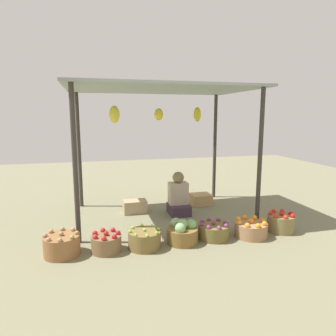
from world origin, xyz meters
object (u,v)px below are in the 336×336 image
at_px(wooden_crate_near_vendor, 201,199).
at_px(basket_oranges, 251,229).
at_px(vendor_person, 178,198).
at_px(wooden_crate_stacked_rear, 135,206).
at_px(basket_limes, 145,239).
at_px(basket_red_tomatoes, 281,223).
at_px(basket_potatoes, 62,245).
at_px(basket_purple_onions, 214,231).
at_px(basket_cabbages, 182,233).
at_px(basket_red_apples, 106,243).

bearing_deg(wooden_crate_near_vendor, basket_oranges, -85.48).
bearing_deg(vendor_person, wooden_crate_stacked_rear, 161.76).
bearing_deg(wooden_crate_stacked_rear, basket_limes, -93.52).
xyz_separation_m(basket_limes, basket_red_tomatoes, (2.17, 0.07, 0.02)).
relative_size(basket_potatoes, basket_red_tomatoes, 1.12).
bearing_deg(wooden_crate_near_vendor, vendor_person, -143.45).
xyz_separation_m(basket_limes, wooden_crate_near_vendor, (1.47, 1.75, -0.01)).
bearing_deg(basket_purple_onions, basket_cabbages, -175.79).
bearing_deg(basket_red_apples, basket_oranges, -0.44).
relative_size(basket_cabbages, wooden_crate_stacked_rear, 1.04).
xyz_separation_m(basket_red_apples, wooden_crate_stacked_rear, (0.61, 1.54, -0.00)).
bearing_deg(basket_red_apples, vendor_person, 43.24).
height_order(vendor_person, basket_red_apples, vendor_person).
bearing_deg(wooden_crate_stacked_rear, basket_red_apples, -111.43).
xyz_separation_m(basket_limes, basket_oranges, (1.61, -0.00, -0.01)).
relative_size(vendor_person, basket_purple_onions, 1.71).
relative_size(basket_limes, wooden_crate_near_vendor, 1.13).
bearing_deg(basket_red_tomatoes, basket_potatoes, -179.63).
relative_size(basket_red_apples, wooden_crate_stacked_rear, 0.93).
xyz_separation_m(basket_red_tomatoes, wooden_crate_stacked_rear, (-2.07, 1.49, -0.02)).
bearing_deg(vendor_person, basket_limes, -123.50).
height_order(basket_red_apples, wooden_crate_near_vendor, basket_red_apples).
xyz_separation_m(vendor_person, wooden_crate_near_vendor, (0.60, 0.45, -0.19)).
relative_size(basket_oranges, wooden_crate_stacked_rear, 1.13).
bearing_deg(basket_red_apples, wooden_crate_stacked_rear, 68.57).
distance_m(basket_red_apples, wooden_crate_near_vendor, 2.63).
bearing_deg(basket_potatoes, basket_red_tomatoes, 0.37).
xyz_separation_m(basket_cabbages, basket_red_tomatoes, (1.62, 0.04, -0.01)).
xyz_separation_m(basket_oranges, wooden_crate_near_vendor, (-0.14, 1.76, -0.01)).
bearing_deg(wooden_crate_near_vendor, basket_purple_onions, -104.25).
xyz_separation_m(basket_oranges, wooden_crate_stacked_rear, (-1.51, 1.56, 0.00)).
relative_size(basket_limes, basket_red_tomatoes, 1.08).
relative_size(basket_limes, basket_cabbages, 1.01).
height_order(basket_limes, basket_cabbages, basket_cabbages).
relative_size(basket_cabbages, basket_red_tomatoes, 1.07).
bearing_deg(basket_red_apples, basket_potatoes, 176.37).
relative_size(basket_potatoes, basket_cabbages, 1.04).
bearing_deg(basket_limes, basket_purple_onions, 3.82).
height_order(basket_red_apples, basket_purple_onions, basket_red_apples).
distance_m(vendor_person, basket_oranges, 1.52).
height_order(basket_potatoes, wooden_crate_stacked_rear, basket_potatoes).
distance_m(basket_oranges, basket_red_tomatoes, 0.57).
bearing_deg(vendor_person, basket_purple_onions, -81.83).
height_order(basket_purple_onions, basket_oranges, basket_oranges).
xyz_separation_m(basket_limes, basket_cabbages, (0.55, 0.03, 0.02)).
bearing_deg(basket_red_tomatoes, basket_purple_onions, 179.96).
xyz_separation_m(vendor_person, basket_red_tomatoes, (1.30, -1.23, -0.16)).
height_order(basket_limes, basket_red_tomatoes, basket_red_tomatoes).
xyz_separation_m(basket_purple_onions, wooden_crate_near_vendor, (0.43, 1.68, -0.00)).
bearing_deg(basket_potatoes, basket_purple_onions, 0.59).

